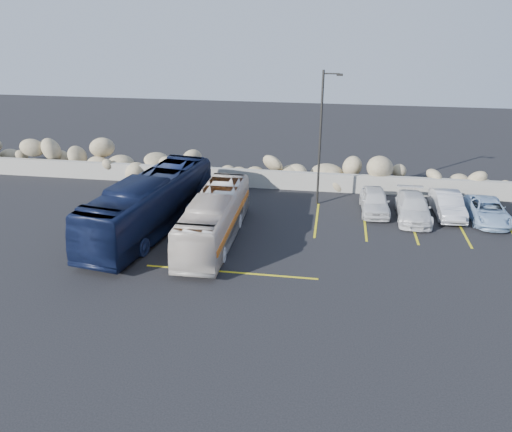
# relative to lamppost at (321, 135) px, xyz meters

# --- Properties ---
(ground) EXTENTS (90.00, 90.00, 0.00)m
(ground) POSITION_rel_lamppost_xyz_m (-2.56, -9.50, -4.30)
(ground) COLOR black
(ground) RESTS_ON ground
(seawall) EXTENTS (60.00, 0.40, 1.20)m
(seawall) POSITION_rel_lamppost_xyz_m (-2.56, 2.50, -3.70)
(seawall) COLOR gray
(seawall) RESTS_ON ground
(riprap_pile) EXTENTS (54.00, 2.80, 2.60)m
(riprap_pile) POSITION_rel_lamppost_xyz_m (-2.56, 3.70, -3.00)
(riprap_pile) COLOR #978763
(riprap_pile) RESTS_ON ground
(parking_lines) EXTENTS (18.16, 9.36, 0.01)m
(parking_lines) POSITION_rel_lamppost_xyz_m (2.09, -3.93, -4.29)
(parking_lines) COLOR gold
(parking_lines) RESTS_ON ground
(lamppost) EXTENTS (1.14, 0.18, 8.00)m
(lamppost) POSITION_rel_lamppost_xyz_m (0.00, 0.00, 0.00)
(lamppost) COLOR #2A2925
(lamppost) RESTS_ON ground
(vintage_bus) EXTENTS (2.13, 8.94, 2.49)m
(vintage_bus) POSITION_rel_lamppost_xyz_m (-5.05, -6.03, -3.05)
(vintage_bus) COLOR beige
(vintage_bus) RESTS_ON ground
(tour_coach) EXTENTS (4.22, 11.11, 3.02)m
(tour_coach) POSITION_rel_lamppost_xyz_m (-8.73, -5.36, -2.78)
(tour_coach) COLOR #101835
(tour_coach) RESTS_ON ground
(car_a) EXTENTS (1.71, 4.01, 1.35)m
(car_a) POSITION_rel_lamppost_xyz_m (3.33, -0.75, -3.62)
(car_a) COLOR silver
(car_a) RESTS_ON ground
(car_b) EXTENTS (1.57, 4.14, 1.35)m
(car_b) POSITION_rel_lamppost_xyz_m (7.47, -0.62, -3.62)
(car_b) COLOR silver
(car_b) RESTS_ON ground
(car_c) EXTENTS (1.89, 4.51, 1.30)m
(car_c) POSITION_rel_lamppost_xyz_m (5.44, -1.39, -3.65)
(car_c) COLOR silver
(car_c) RESTS_ON ground
(car_d) EXTENTS (2.01, 4.30, 1.19)m
(car_d) POSITION_rel_lamppost_xyz_m (9.57, -1.07, -3.70)
(car_d) COLOR #9BBBDC
(car_d) RESTS_ON ground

